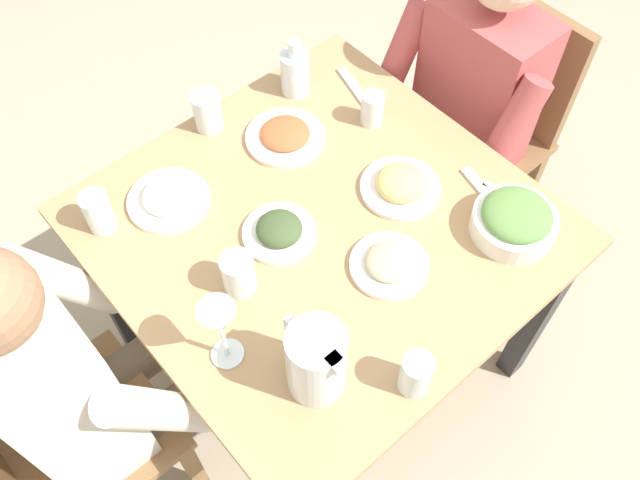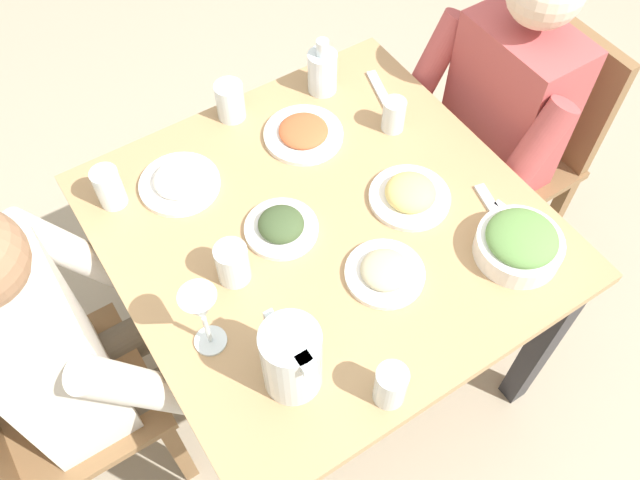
% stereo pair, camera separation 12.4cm
% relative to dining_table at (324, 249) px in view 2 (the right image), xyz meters
% --- Properties ---
extents(ground_plane, '(8.00, 8.00, 0.00)m').
position_rel_dining_table_xyz_m(ground_plane, '(0.00, 0.00, -0.63)').
color(ground_plane, tan).
extents(dining_table, '(0.98, 0.98, 0.74)m').
position_rel_dining_table_xyz_m(dining_table, '(0.00, 0.00, 0.00)').
color(dining_table, tan).
rests_on(dining_table, ground_plane).
extents(chair_near, '(0.40, 0.40, 0.87)m').
position_rel_dining_table_xyz_m(chair_near, '(0.09, -0.79, -0.14)').
color(chair_near, olive).
rests_on(chair_near, ground_plane).
extents(chair_far, '(0.40, 0.40, 0.87)m').
position_rel_dining_table_xyz_m(chair_far, '(0.07, 0.79, -0.14)').
color(chair_far, olive).
rests_on(chair_far, ground_plane).
extents(diner_near, '(0.48, 0.53, 1.16)m').
position_rel_dining_table_xyz_m(diner_near, '(0.09, -0.59, 0.01)').
color(diner_near, '#B24C4C').
rests_on(diner_near, ground_plane).
extents(diner_far, '(0.48, 0.53, 1.16)m').
position_rel_dining_table_xyz_m(diner_far, '(0.07, 0.59, 0.01)').
color(diner_far, silver).
rests_on(diner_far, ground_plane).
extents(water_pitcher, '(0.16, 0.12, 0.19)m').
position_rel_dining_table_xyz_m(water_pitcher, '(-0.29, 0.27, 0.21)').
color(water_pitcher, silver).
rests_on(water_pitcher, dining_table).
extents(salad_bowl, '(0.20, 0.20, 0.09)m').
position_rel_dining_table_xyz_m(salad_bowl, '(-0.31, -0.33, 0.15)').
color(salad_bowl, white).
rests_on(salad_bowl, dining_table).
extents(plate_fries, '(0.20, 0.20, 0.06)m').
position_rel_dining_table_xyz_m(plate_fries, '(-0.05, -0.21, 0.13)').
color(plate_fries, white).
rests_on(plate_fries, dining_table).
extents(plate_rice_curry, '(0.21, 0.21, 0.04)m').
position_rel_dining_table_xyz_m(plate_rice_curry, '(0.26, -0.11, 0.13)').
color(plate_rice_curry, white).
rests_on(plate_rice_curry, dining_table).
extents(plate_dolmas, '(0.18, 0.18, 0.05)m').
position_rel_dining_table_xyz_m(plate_dolmas, '(0.04, 0.10, 0.13)').
color(plate_dolmas, white).
rests_on(plate_dolmas, dining_table).
extents(plate_beans, '(0.18, 0.18, 0.04)m').
position_rel_dining_table_xyz_m(plate_beans, '(-0.20, -0.04, 0.13)').
color(plate_beans, white).
rests_on(plate_beans, dining_table).
extents(plate_yoghurt, '(0.20, 0.20, 0.05)m').
position_rel_dining_table_xyz_m(plate_yoghurt, '(0.29, 0.24, 0.13)').
color(plate_yoghurt, white).
rests_on(plate_yoghurt, dining_table).
extents(water_glass_near_right, '(0.06, 0.06, 0.09)m').
position_rel_dining_table_xyz_m(water_glass_near_right, '(0.16, -0.32, 0.16)').
color(water_glass_near_right, silver).
rests_on(water_glass_near_right, dining_table).
extents(water_glass_near_left, '(0.08, 0.08, 0.11)m').
position_rel_dining_table_xyz_m(water_glass_near_left, '(0.43, 0.01, 0.17)').
color(water_glass_near_left, silver).
rests_on(water_glass_near_left, dining_table).
extents(water_glass_far_right, '(0.07, 0.07, 0.11)m').
position_rel_dining_table_xyz_m(water_glass_far_right, '(-0.43, 0.13, 0.16)').
color(water_glass_far_right, silver).
rests_on(water_glass_far_right, dining_table).
extents(water_glass_center, '(0.07, 0.07, 0.11)m').
position_rel_dining_table_xyz_m(water_glass_center, '(0.33, 0.39, 0.17)').
color(water_glass_center, silver).
rests_on(water_glass_center, dining_table).
extents(water_glass_far_left, '(0.07, 0.07, 0.10)m').
position_rel_dining_table_xyz_m(water_glass_far_left, '(-0.01, 0.25, 0.16)').
color(water_glass_far_left, silver).
rests_on(water_glass_far_left, dining_table).
extents(wine_glass, '(0.08, 0.08, 0.20)m').
position_rel_dining_table_xyz_m(wine_glass, '(-0.13, 0.37, 0.25)').
color(wine_glass, silver).
rests_on(wine_glass, dining_table).
extents(oil_carafe, '(0.08, 0.08, 0.16)m').
position_rel_dining_table_xyz_m(oil_carafe, '(0.39, -0.25, 0.17)').
color(oil_carafe, silver).
rests_on(oil_carafe, dining_table).
extents(fork_near, '(0.17, 0.07, 0.01)m').
position_rel_dining_table_xyz_m(fork_near, '(0.28, -0.37, 0.12)').
color(fork_near, silver).
rests_on(fork_near, dining_table).
extents(knife_near, '(0.19, 0.05, 0.01)m').
position_rel_dining_table_xyz_m(knife_near, '(-0.27, -0.40, 0.12)').
color(knife_near, silver).
rests_on(knife_near, dining_table).
extents(fork_far, '(0.17, 0.06, 0.01)m').
position_rel_dining_table_xyz_m(fork_far, '(-0.20, -0.36, 0.12)').
color(fork_far, silver).
rests_on(fork_far, dining_table).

